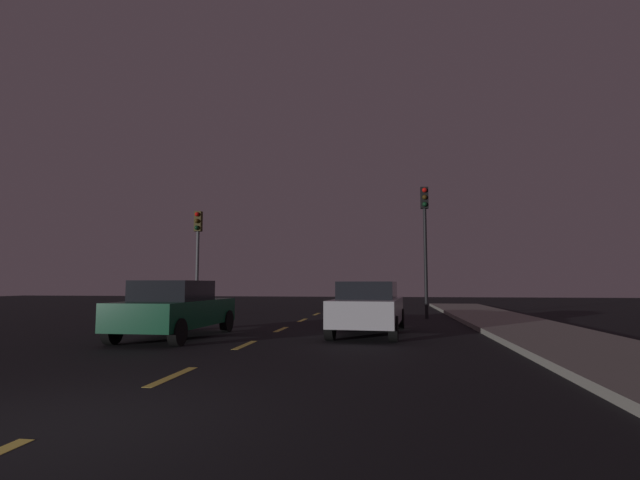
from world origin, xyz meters
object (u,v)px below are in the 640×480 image
traffic_signal_left (198,242)px  traffic_signal_right (425,227)px  car_stopped_ahead (369,307)px  car_adjacent_lane (176,309)px

traffic_signal_left → traffic_signal_right: (9.93, 0.00, 0.52)m
traffic_signal_left → car_stopped_ahead: bearing=-38.6°
traffic_signal_left → traffic_signal_right: traffic_signal_right is taller
traffic_signal_left → car_stopped_ahead: size_ratio=1.00×
traffic_signal_left → car_stopped_ahead: (7.82, -6.25, -2.51)m
car_stopped_ahead → car_adjacent_lane: car_adjacent_lane is taller
car_adjacent_lane → car_stopped_ahead: bearing=18.3°
traffic_signal_right → car_stopped_ahead: bearing=-108.7°
car_stopped_ahead → car_adjacent_lane: size_ratio=1.07×
traffic_signal_left → traffic_signal_right: bearing=0.0°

